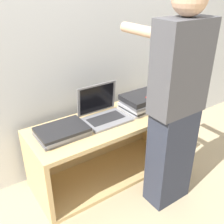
{
  "coord_description": "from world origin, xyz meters",
  "views": [
    {
      "loc": [
        -1.07,
        -1.36,
        1.66
      ],
      "look_at": [
        0.0,
        0.19,
        0.69
      ],
      "focal_mm": 42.0,
      "sensor_mm": 36.0,
      "label": 1
    }
  ],
  "objects_px": {
    "laptop_open": "(103,113)",
    "person": "(176,107)",
    "laptop_stack_right": "(143,102)",
    "laptop_stack_left": "(62,132)"
  },
  "relations": [
    {
      "from": "laptop_open",
      "to": "laptop_stack_right",
      "type": "xyz_separation_m",
      "value": [
        0.41,
        -0.05,
        0.01
      ]
    },
    {
      "from": "laptop_open",
      "to": "person",
      "type": "relative_size",
      "value": 0.23
    },
    {
      "from": "laptop_open",
      "to": "person",
      "type": "height_order",
      "value": "person"
    },
    {
      "from": "laptop_stack_right",
      "to": "laptop_stack_left",
      "type": "bearing_deg",
      "value": -179.77
    },
    {
      "from": "laptop_open",
      "to": "person",
      "type": "distance_m",
      "value": 0.65
    },
    {
      "from": "laptop_stack_left",
      "to": "laptop_stack_right",
      "type": "bearing_deg",
      "value": 0.23
    },
    {
      "from": "person",
      "to": "laptop_stack_right",
      "type": "bearing_deg",
      "value": 73.4
    },
    {
      "from": "laptop_open",
      "to": "person",
      "type": "bearing_deg",
      "value": -65.61
    },
    {
      "from": "laptop_stack_left",
      "to": "laptop_stack_right",
      "type": "xyz_separation_m",
      "value": [
        0.82,
        0.0,
        0.04
      ]
    },
    {
      "from": "laptop_stack_left",
      "to": "laptop_open",
      "type": "bearing_deg",
      "value": 6.88
    }
  ]
}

